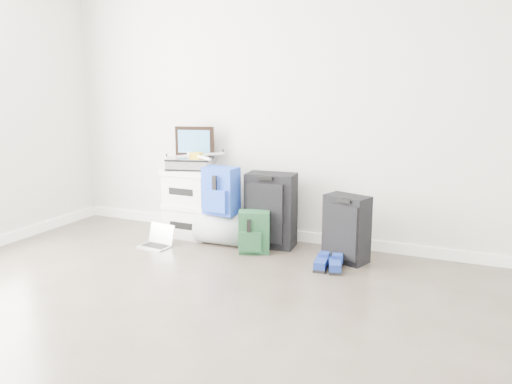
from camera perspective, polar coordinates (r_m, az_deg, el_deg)
The scene contains 14 objects.
ground at distance 3.34m, azimuth -15.19°, elevation -15.99°, with size 5.00×5.00×0.00m, color #3A332A.
room_envelope at distance 2.98m, azimuth -16.82°, elevation 14.96°, with size 4.52×5.02×2.71m.
boxes_stack at distance 5.37m, azimuth -6.87°, elevation -1.12°, with size 0.47×0.38×0.67m.
briefcase at distance 5.29m, azimuth -6.98°, elevation 3.01°, with size 0.41×0.30×0.12m, color #B2B2B7.
painting at distance 5.35m, azimuth -6.49°, elevation 5.32°, with size 0.38×0.12×0.29m.
drone at distance 5.22m, azimuth -6.36°, elevation 3.86°, with size 0.52×0.52×0.05m.
duffel_bag at distance 5.11m, azimuth -3.54°, elevation -3.86°, with size 0.30×0.30×0.49m, color gray.
blue_backpack at distance 5.00m, azimuth -3.76°, elevation 0.04°, with size 0.33×0.25×0.44m.
large_suitcase at distance 4.99m, azimuth 1.54°, elevation -1.94°, with size 0.47×0.33×0.69m.
green_backpack at distance 4.84m, azimuth -0.24°, elevation -4.33°, with size 0.31×0.28×0.38m.
carry_on at distance 4.65m, azimuth 9.49°, elevation -3.85°, with size 0.41×0.34×0.57m.
shoes at distance 4.51m, azimuth 7.58°, elevation -7.57°, with size 0.27×0.27×0.09m.
rolled_rug at distance 4.73m, azimuth 10.96°, elevation -3.81°, with size 0.18×0.18×0.55m, color tan.
laptop at distance 5.15m, azimuth -10.29°, elevation -5.09°, with size 0.30×0.23×0.20m.
Camera 1 is at (1.94, -2.24, 1.54)m, focal length 38.00 mm.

